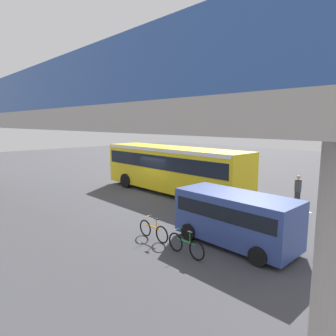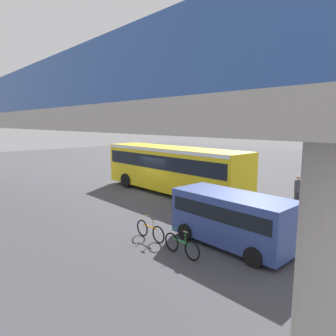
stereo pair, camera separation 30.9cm
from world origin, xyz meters
TOP-DOWN VIEW (x-y plane):
  - ground at (0.00, 0.00)m, footprint 80.00×80.00m
  - city_bus at (-0.53, -0.67)m, footprint 11.54×2.85m
  - parked_van at (-8.59, 3.70)m, footprint 4.80×2.17m
  - bicycle_orange at (-6.01, 5.74)m, footprint 1.77×0.44m
  - bicycle_green at (-7.96, 5.86)m, footprint 1.77×0.44m
  - pedestrian at (-7.82, -3.75)m, footprint 0.38×0.38m
  - lane_dash_leftmost at (-8.00, -2.88)m, footprint 2.00×0.20m
  - lane_dash_left at (-4.00, -2.88)m, footprint 2.00×0.20m
  - lane_dash_centre at (0.00, -2.88)m, footprint 2.00×0.20m
  - lane_dash_right at (4.00, -2.88)m, footprint 2.00×0.20m
  - lane_dash_rightmost at (8.00, -2.88)m, footprint 2.00×0.20m
  - pedestrian_overpass at (0.00, 9.19)m, footprint 30.01×2.60m

SIDE VIEW (x-z plane):
  - ground at x=0.00m, z-range 0.00..0.00m
  - lane_dash_leftmost at x=-8.00m, z-range 0.00..0.01m
  - lane_dash_left at x=-4.00m, z-range 0.00..0.01m
  - lane_dash_centre at x=0.00m, z-range 0.00..0.01m
  - lane_dash_right at x=4.00m, z-range 0.00..0.01m
  - lane_dash_rightmost at x=8.00m, z-range 0.00..0.01m
  - bicycle_orange at x=-6.01m, z-range -0.11..0.85m
  - bicycle_green at x=-7.96m, z-range -0.11..0.85m
  - pedestrian at x=-7.82m, z-range -0.01..1.78m
  - parked_van at x=-8.59m, z-range 0.16..2.21m
  - city_bus at x=-0.53m, z-range 0.31..3.46m
  - pedestrian_overpass at x=0.00m, z-range 1.47..7.69m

